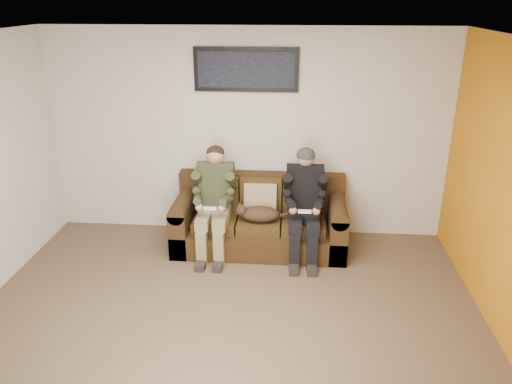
# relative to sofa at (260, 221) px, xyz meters

# --- Properties ---
(floor) EXTENTS (5.00, 5.00, 0.00)m
(floor) POSITION_rel_sofa_xyz_m (-0.20, -1.82, -0.32)
(floor) COLOR brown
(floor) RESTS_ON ground
(ceiling) EXTENTS (5.00, 5.00, 0.00)m
(ceiling) POSITION_rel_sofa_xyz_m (-0.20, -1.82, 2.28)
(ceiling) COLOR silver
(ceiling) RESTS_ON ground
(wall_back) EXTENTS (5.00, 0.00, 5.00)m
(wall_back) POSITION_rel_sofa_xyz_m (-0.20, 0.43, 0.98)
(wall_back) COLOR beige
(wall_back) RESTS_ON ground
(sofa) EXTENTS (2.07, 0.90, 0.85)m
(sofa) POSITION_rel_sofa_xyz_m (0.00, 0.00, 0.00)
(sofa) COLOR #372410
(sofa) RESTS_ON ground
(throw_pillow) EXTENTS (0.40, 0.19, 0.39)m
(throw_pillow) POSITION_rel_sofa_xyz_m (0.00, 0.04, 0.28)
(throw_pillow) COLOR #9B8965
(throw_pillow) RESTS_ON sofa
(throw_blanket) EXTENTS (0.42, 0.21, 0.08)m
(throw_blanket) POSITION_rel_sofa_xyz_m (-0.63, 0.26, 0.53)
(throw_blanket) COLOR gray
(throw_blanket) RESTS_ON sofa
(person_left) EXTENTS (0.51, 0.87, 1.27)m
(person_left) POSITION_rel_sofa_xyz_m (-0.53, -0.17, 0.39)
(person_left) COLOR #8B7F57
(person_left) RESTS_ON sofa
(person_right) EXTENTS (0.51, 0.86, 1.28)m
(person_right) POSITION_rel_sofa_xyz_m (0.53, -0.17, 0.39)
(person_right) COLOR black
(person_right) RESTS_ON sofa
(cat) EXTENTS (0.66, 0.26, 0.24)m
(cat) POSITION_rel_sofa_xyz_m (-0.00, -0.22, 0.20)
(cat) COLOR #4B2F1D
(cat) RESTS_ON sofa
(framed_poster) EXTENTS (1.25, 0.05, 0.52)m
(framed_poster) POSITION_rel_sofa_xyz_m (-0.20, 0.39, 1.78)
(framed_poster) COLOR black
(framed_poster) RESTS_ON wall_back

